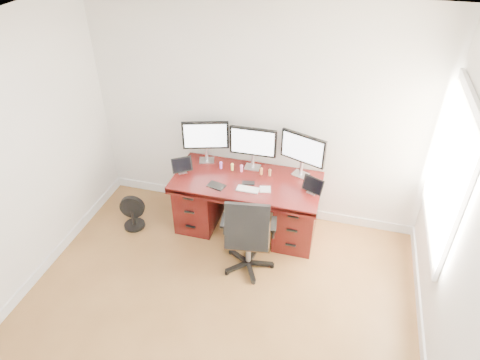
% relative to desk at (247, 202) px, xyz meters
% --- Properties ---
extents(ground, '(4.50, 4.50, 0.00)m').
position_rel_desk_xyz_m(ground, '(0.00, -1.83, -0.40)').
color(ground, brown).
rests_on(ground, ground).
extents(back_wall, '(4.00, 0.10, 2.70)m').
position_rel_desk_xyz_m(back_wall, '(0.00, 0.42, 0.95)').
color(back_wall, white).
rests_on(back_wall, ground).
extents(right_wall, '(0.10, 4.50, 2.70)m').
position_rel_desk_xyz_m(right_wall, '(2.00, -1.72, 0.95)').
color(right_wall, white).
rests_on(right_wall, ground).
extents(desk, '(1.70, 0.80, 0.75)m').
position_rel_desk_xyz_m(desk, '(0.00, 0.00, 0.00)').
color(desk, '#420E0D').
rests_on(desk, ground).
extents(office_chair, '(0.62, 0.62, 1.02)m').
position_rel_desk_xyz_m(office_chair, '(0.18, -0.67, -0.07)').
color(office_chair, black).
rests_on(office_chair, ground).
extents(floor_fan, '(0.31, 0.26, 0.44)m').
position_rel_desk_xyz_m(floor_fan, '(-1.37, -0.35, -0.19)').
color(floor_fan, black).
rests_on(floor_fan, ground).
extents(monitor_left, '(0.54, 0.20, 0.53)m').
position_rel_desk_xyz_m(monitor_left, '(-0.58, 0.24, 0.68)').
color(monitor_left, silver).
rests_on(monitor_left, desk).
extents(monitor_center, '(0.55, 0.14, 0.53)m').
position_rel_desk_xyz_m(monitor_center, '(0.00, 0.24, 0.68)').
color(monitor_center, silver).
rests_on(monitor_center, desk).
extents(monitor_right, '(0.53, 0.23, 0.53)m').
position_rel_desk_xyz_m(monitor_right, '(0.58, 0.24, 0.68)').
color(monitor_right, silver).
rests_on(monitor_right, desk).
extents(tablet_left, '(0.24, 0.19, 0.19)m').
position_rel_desk_xyz_m(tablet_left, '(-0.78, -0.08, 0.43)').
color(tablet_left, silver).
rests_on(tablet_left, desk).
extents(tablet_right, '(0.25, 0.16, 0.19)m').
position_rel_desk_xyz_m(tablet_right, '(0.76, -0.08, 0.43)').
color(tablet_right, silver).
rests_on(tablet_right, desk).
extents(keyboard, '(0.25, 0.11, 0.01)m').
position_rel_desk_xyz_m(keyboard, '(0.06, -0.22, 0.36)').
color(keyboard, white).
rests_on(keyboard, desk).
extents(trackpad, '(0.14, 0.14, 0.01)m').
position_rel_desk_xyz_m(trackpad, '(0.25, -0.16, 0.35)').
color(trackpad, silver).
rests_on(trackpad, desk).
extents(drawing_tablet, '(0.22, 0.17, 0.01)m').
position_rel_desk_xyz_m(drawing_tablet, '(-0.30, -0.24, 0.35)').
color(drawing_tablet, black).
rests_on(drawing_tablet, desk).
extents(phone, '(0.15, 0.10, 0.01)m').
position_rel_desk_xyz_m(phone, '(0.03, -0.09, 0.35)').
color(phone, black).
rests_on(phone, desk).
extents(figurine_purple, '(0.04, 0.04, 0.10)m').
position_rel_desk_xyz_m(figurine_purple, '(-0.36, 0.12, 0.40)').
color(figurine_purple, '#A55AD3').
rests_on(figurine_purple, desk).
extents(figurine_yellow, '(0.04, 0.04, 0.10)m').
position_rel_desk_xyz_m(figurine_yellow, '(-0.22, 0.12, 0.40)').
color(figurine_yellow, '#E7D85A').
rests_on(figurine_yellow, desk).
extents(figurine_pink, '(0.04, 0.04, 0.10)m').
position_rel_desk_xyz_m(figurine_pink, '(-0.10, 0.12, 0.40)').
color(figurine_pink, pink).
rests_on(figurine_pink, desk).
extents(figurine_orange, '(0.04, 0.04, 0.10)m').
position_rel_desk_xyz_m(figurine_orange, '(0.13, 0.12, 0.40)').
color(figurine_orange, '#E38842').
rests_on(figurine_orange, desk).
extents(figurine_brown, '(0.04, 0.04, 0.10)m').
position_rel_desk_xyz_m(figurine_brown, '(0.23, 0.12, 0.40)').
color(figurine_brown, brown).
rests_on(figurine_brown, desk).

